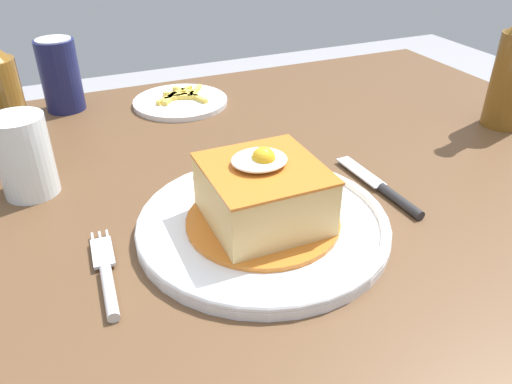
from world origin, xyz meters
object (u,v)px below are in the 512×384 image
at_px(main_plate, 263,223).
at_px(drinking_glass, 26,161).
at_px(knife, 388,192).
at_px(fork, 107,278).
at_px(soda_can, 60,75).
at_px(side_plate_fries, 181,101).

distance_m(main_plate, drinking_glass, 0.31).
xyz_separation_m(main_plate, knife, (0.18, 0.00, -0.00)).
bearing_deg(fork, soda_can, 88.64).
bearing_deg(fork, knife, 3.63).
xyz_separation_m(fork, knife, (0.36, 0.02, -0.00)).
relative_size(knife, drinking_glass, 1.58).
relative_size(main_plate, soda_can, 2.33).
relative_size(soda_can, side_plate_fries, 0.73).
bearing_deg(side_plate_fries, knife, -69.78).
height_order(fork, side_plate_fries, side_plate_fries).
relative_size(fork, drinking_glass, 1.35).
relative_size(knife, side_plate_fries, 0.97).
xyz_separation_m(fork, drinking_glass, (-0.06, 0.22, 0.04)).
distance_m(knife, side_plate_fries, 0.44).
relative_size(fork, knife, 0.86).
bearing_deg(soda_can, main_plate, -70.50).
relative_size(main_plate, side_plate_fries, 1.70).
xyz_separation_m(main_plate, side_plate_fries, (0.02, 0.42, -0.00)).
bearing_deg(drinking_glass, fork, -74.85).
bearing_deg(fork, drinking_glass, 105.15).
height_order(fork, soda_can, soda_can).
bearing_deg(main_plate, fork, -173.71).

